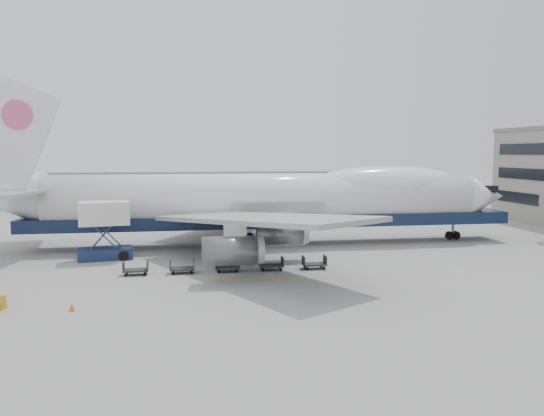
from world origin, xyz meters
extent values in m
plane|color=gray|center=(0.00, 0.00, 0.00)|extent=(260.00, 260.00, 0.00)
cube|color=gold|center=(0.00, -6.00, 0.01)|extent=(60.00, 0.15, 0.01)
cube|color=slate|center=(-10.00, 70.00, 3.50)|extent=(110.00, 8.00, 7.00)
cylinder|color=white|center=(0.00, 12.00, 5.70)|extent=(52.00, 6.40, 6.40)
cube|color=#0F1D39|center=(1.00, 12.00, 3.14)|extent=(60.00, 5.76, 1.50)
cone|color=white|center=(29.00, 12.00, 5.70)|extent=(6.00, 6.40, 6.40)
cone|color=white|center=(-30.50, 12.00, 6.30)|extent=(9.00, 6.40, 6.40)
ellipsoid|color=white|center=(15.60, 12.00, 7.46)|extent=(20.67, 5.78, 4.56)
cube|color=white|center=(-29.00, 12.00, 13.20)|extent=(10.52, 0.50, 13.56)
cylinder|color=#E85A89|center=(-28.50, 12.00, 15.70)|extent=(3.40, 0.30, 3.40)
cube|color=#9EA0A3|center=(-3.00, -2.28, 5.10)|extent=(20.35, 26.74, 2.26)
cube|color=#9EA0A3|center=(-3.00, 26.28, 5.10)|extent=(20.35, 26.74, 2.26)
cylinder|color=#595B60|center=(-6.00, 31.00, 2.90)|extent=(4.80, 2.60, 2.60)
cylinder|color=#595B60|center=(0.00, 22.00, 2.90)|extent=(4.80, 2.60, 2.60)
cylinder|color=#595B60|center=(0.00, 2.00, 2.90)|extent=(4.80, 2.60, 2.60)
cylinder|color=#595B60|center=(-6.00, -7.00, 2.90)|extent=(4.80, 2.60, 2.60)
cylinder|color=slate|center=(25.00, 12.00, 1.25)|extent=(0.36, 0.36, 2.50)
cylinder|color=black|center=(25.00, 12.00, 0.55)|extent=(1.10, 0.45, 1.10)
cylinder|color=slate|center=(-3.00, 9.00, 1.25)|extent=(0.36, 0.36, 2.50)
cylinder|color=black|center=(-3.00, 9.00, 0.55)|extent=(1.10, 0.45, 1.10)
cylinder|color=slate|center=(-3.00, 15.00, 1.25)|extent=(0.36, 0.36, 2.50)
cylinder|color=black|center=(-3.00, 15.00, 0.55)|extent=(1.10, 0.45, 1.10)
cube|color=#192A4C|center=(-18.43, 5.72, 0.62)|extent=(5.98, 3.55, 1.24)
cube|color=silver|center=(-18.43, 5.72, 5.00)|extent=(5.57, 3.70, 2.48)
cube|color=#192A4C|center=(-18.43, 4.48, 2.80)|extent=(3.98, 0.74, 4.43)
cube|color=#192A4C|center=(-18.43, 6.96, 2.80)|extent=(3.98, 0.74, 4.43)
cube|color=slate|center=(-18.43, 7.52, 5.00)|extent=(2.88, 1.76, 0.15)
cylinder|color=black|center=(-20.46, 4.60, 0.51)|extent=(1.01, 0.39, 1.01)
cylinder|color=black|center=(-20.46, 6.85, 0.51)|extent=(1.01, 0.39, 1.01)
cylinder|color=black|center=(-16.41, 4.60, 0.51)|extent=(1.01, 0.39, 1.01)
cylinder|color=black|center=(-16.41, 6.85, 0.51)|extent=(1.01, 0.39, 1.01)
cylinder|color=black|center=(-23.40, -11.62, 0.32)|extent=(0.65, 0.28, 0.65)
cone|color=#E7600C|center=(-17.97, -13.45, 0.31)|extent=(0.40, 0.40, 0.61)
cube|color=#E7600C|center=(-17.97, -13.45, 0.02)|extent=(0.42, 0.42, 0.03)
cube|color=#2D2D30|center=(-14.50, -2.44, 0.45)|extent=(2.30, 1.35, 0.18)
cube|color=#2D2D30|center=(-15.60, -2.44, 0.85)|extent=(0.08, 1.35, 0.90)
cube|color=#2D2D30|center=(-13.40, -2.44, 0.85)|extent=(0.08, 1.35, 0.90)
cylinder|color=black|center=(-15.35, -2.99, 0.15)|extent=(0.30, 0.12, 0.30)
cylinder|color=black|center=(-15.35, -1.89, 0.15)|extent=(0.30, 0.12, 0.30)
cylinder|color=black|center=(-13.65, -2.99, 0.15)|extent=(0.30, 0.12, 0.30)
cylinder|color=black|center=(-13.65, -1.89, 0.15)|extent=(0.30, 0.12, 0.30)
cube|color=#2D2D30|center=(-10.19, -2.44, 0.45)|extent=(2.30, 1.35, 0.18)
cube|color=#2D2D30|center=(-11.29, -2.44, 0.85)|extent=(0.08, 1.35, 0.90)
cube|color=#2D2D30|center=(-9.09, -2.44, 0.85)|extent=(0.08, 1.35, 0.90)
cylinder|color=black|center=(-11.04, -2.99, 0.15)|extent=(0.30, 0.12, 0.30)
cylinder|color=black|center=(-11.04, -1.89, 0.15)|extent=(0.30, 0.12, 0.30)
cylinder|color=black|center=(-9.34, -2.99, 0.15)|extent=(0.30, 0.12, 0.30)
cylinder|color=black|center=(-9.34, -1.89, 0.15)|extent=(0.30, 0.12, 0.30)
cube|color=#2D2D30|center=(-5.89, -2.44, 0.45)|extent=(2.30, 1.35, 0.18)
cube|color=#2D2D30|center=(-6.99, -2.44, 0.85)|extent=(0.08, 1.35, 0.90)
cube|color=#2D2D30|center=(-4.79, -2.44, 0.85)|extent=(0.08, 1.35, 0.90)
cylinder|color=black|center=(-6.74, -2.99, 0.15)|extent=(0.30, 0.12, 0.30)
cylinder|color=black|center=(-6.74, -1.89, 0.15)|extent=(0.30, 0.12, 0.30)
cylinder|color=black|center=(-5.04, -2.99, 0.15)|extent=(0.30, 0.12, 0.30)
cylinder|color=black|center=(-5.04, -1.89, 0.15)|extent=(0.30, 0.12, 0.30)
cube|color=#2D2D30|center=(-1.58, -2.44, 0.45)|extent=(2.30, 1.35, 0.18)
cube|color=#2D2D30|center=(-2.68, -2.44, 0.85)|extent=(0.08, 1.35, 0.90)
cube|color=#2D2D30|center=(-0.48, -2.44, 0.85)|extent=(0.08, 1.35, 0.90)
cylinder|color=black|center=(-2.43, -2.99, 0.15)|extent=(0.30, 0.12, 0.30)
cylinder|color=black|center=(-2.43, -1.89, 0.15)|extent=(0.30, 0.12, 0.30)
cylinder|color=black|center=(-0.73, -2.99, 0.15)|extent=(0.30, 0.12, 0.30)
cylinder|color=black|center=(-0.73, -1.89, 0.15)|extent=(0.30, 0.12, 0.30)
cube|color=#2D2D30|center=(2.72, -2.44, 0.45)|extent=(2.30, 1.35, 0.18)
cube|color=#2D2D30|center=(1.62, -2.44, 0.85)|extent=(0.08, 1.35, 0.90)
cube|color=#2D2D30|center=(3.82, -2.44, 0.85)|extent=(0.08, 1.35, 0.90)
cylinder|color=black|center=(1.87, -2.99, 0.15)|extent=(0.30, 0.12, 0.30)
cylinder|color=black|center=(1.87, -1.89, 0.15)|extent=(0.30, 0.12, 0.30)
cylinder|color=black|center=(3.57, -2.99, 0.15)|extent=(0.30, 0.12, 0.30)
cylinder|color=black|center=(3.57, -1.89, 0.15)|extent=(0.30, 0.12, 0.30)
camera|label=1|loc=(-9.46, -52.71, 11.47)|focal=35.00mm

